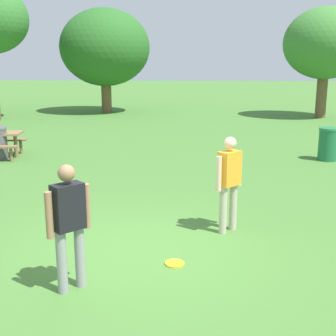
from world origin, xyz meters
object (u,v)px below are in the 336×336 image
object	(u,v)px
tree_slender_mid	(326,44)
trash_can_further_along	(328,144)
tree_far_right	(105,48)
person_thrower	(229,178)
frisbee	(175,263)
person_catcher	(69,220)

from	to	relation	value
tree_slender_mid	trash_can_further_along	bearing A→B (deg)	-103.12
tree_slender_mid	tree_far_right	bearing A→B (deg)	172.06
person_thrower	frisbee	distance (m)	1.85
person_catcher	frisbee	distance (m)	1.77
frisbee	tree_far_right	size ratio (longest dim) A/B	0.05
trash_can_further_along	tree_far_right	bearing A→B (deg)	126.86
person_thrower	tree_far_right	world-z (taller)	tree_far_right
person_thrower	trash_can_further_along	bearing A→B (deg)	61.06
trash_can_further_along	tree_far_right	xyz separation A→B (m)	(-8.97, 11.96, 3.05)
frisbee	tree_slender_mid	bearing A→B (deg)	69.72
person_catcher	frisbee	world-z (taller)	person_catcher
person_catcher	tree_far_right	distance (m)	20.52
person_thrower	frisbee	size ratio (longest dim) A/B	5.81
person_thrower	tree_slender_mid	distance (m)	17.45
person_catcher	tree_slender_mid	distance (m)	20.21
person_catcher	tree_slender_mid	bearing A→B (deg)	67.11
tree_far_right	trash_can_further_along	bearing A→B (deg)	-53.14
frisbee	tree_slender_mid	world-z (taller)	tree_slender_mid
person_catcher	person_thrower	bearing A→B (deg)	45.88
person_catcher	tree_far_right	size ratio (longest dim) A/B	0.29
tree_far_right	tree_slender_mid	distance (m)	11.50
person_thrower	tree_slender_mid	xyz separation A→B (m)	(5.68, 16.27, 2.72)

